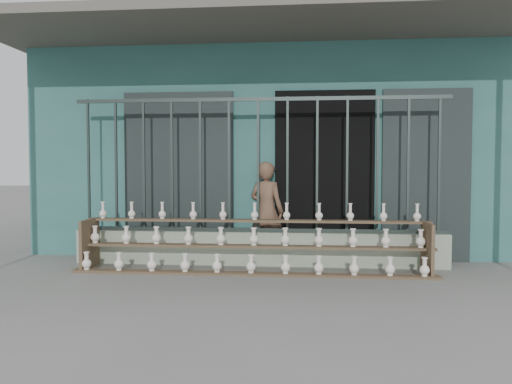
{
  "coord_description": "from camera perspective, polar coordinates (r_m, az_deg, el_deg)",
  "views": [
    {
      "loc": [
        0.59,
        -5.34,
        1.31
      ],
      "look_at": [
        0.0,
        1.0,
        1.0
      ],
      "focal_mm": 35.0,
      "sensor_mm": 36.0,
      "label": 1
    }
  ],
  "objects": [
    {
      "name": "ground",
      "position": [
        5.53,
        -0.99,
        -10.91
      ],
      "size": [
        60.0,
        60.0,
        0.0
      ],
      "primitive_type": "plane",
      "color": "slate"
    },
    {
      "name": "security_fence",
      "position": [
        6.67,
        0.24,
        3.12
      ],
      "size": [
        5.0,
        0.04,
        1.8
      ],
      "color": "#283330",
      "rests_on": "parapet_wall"
    },
    {
      "name": "workshop_building",
      "position": [
        9.59,
        1.83,
        4.63
      ],
      "size": [
        7.4,
        6.6,
        3.21
      ],
      "color": "#306662",
      "rests_on": "ground"
    },
    {
      "name": "elderly_woman",
      "position": [
        7.07,
        1.22,
        -2.18
      ],
      "size": [
        0.6,
        0.52,
        1.4
      ],
      "primitive_type": "imported",
      "rotation": [
        0.0,
        0.0,
        2.72
      ],
      "color": "brown",
      "rests_on": "ground"
    },
    {
      "name": "parapet_wall",
      "position": [
        6.75,
        0.24,
        -6.46
      ],
      "size": [
        5.0,
        0.2,
        0.45
      ],
      "primitive_type": "cube",
      "color": "#A1B097",
      "rests_on": "ground"
    },
    {
      "name": "shelf_rack",
      "position": [
        6.33,
        -0.36,
        -5.86
      ],
      "size": [
        4.5,
        0.68,
        0.85
      ],
      "color": "brown",
      "rests_on": "ground"
    }
  ]
}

